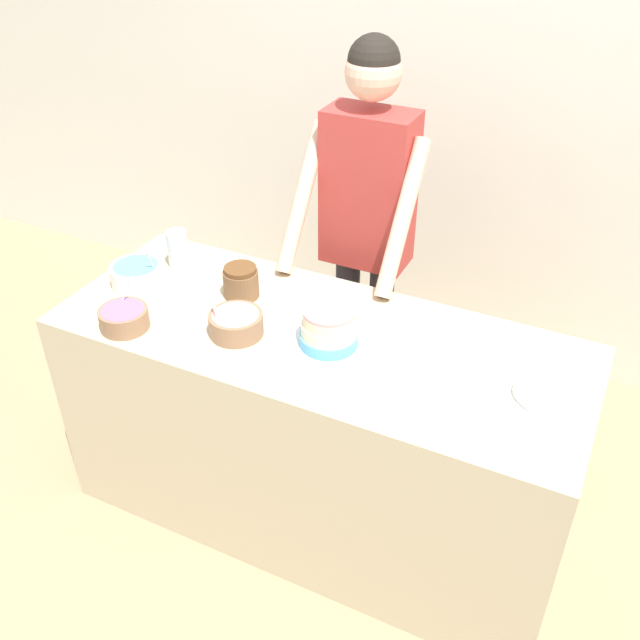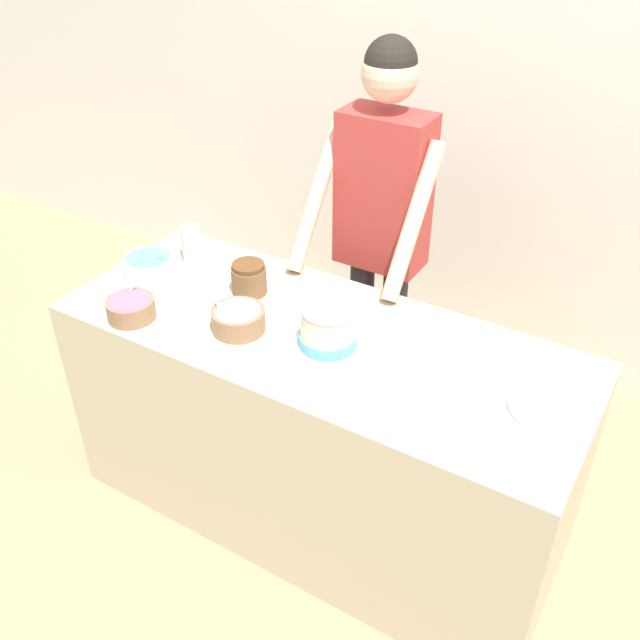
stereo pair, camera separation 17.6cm
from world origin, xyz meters
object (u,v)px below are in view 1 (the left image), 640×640
Objects in this scene: frosting_bowl_blue at (137,275)px; drinking_glass at (178,249)px; cake at (329,332)px; frosting_bowl_pink at (236,323)px; person_baker at (367,207)px; frosting_bowl_purple at (124,318)px; stoneware_jar at (241,282)px; ceramic_plate at (548,395)px.

drinking_glass is at bearing 73.06° from frosting_bowl_blue.
drinking_glass is (0.06, 0.19, 0.03)m from frosting_bowl_blue.
cake is 1.89× the size of frosting_bowl_pink.
person_baker is 0.77m from frosting_bowl_pink.
frosting_bowl_blue is at bearing 118.61° from frosting_bowl_purple.
drinking_glass is at bearing 163.58° from cake.
frosting_bowl_purple is at bearing -126.12° from stoneware_jar.
person_baker is 11.35× the size of drinking_glass.
ceramic_plate is (0.86, -0.61, -0.18)m from person_baker.
ceramic_plate is at bearing -6.39° from drinking_glass.
stoneware_jar is at bearing 15.57° from frosting_bowl_blue.
frosting_bowl_blue is 1.06× the size of frosting_bowl_pink.
ceramic_plate is (0.71, 0.06, -0.05)m from cake.
drinking_glass is (-0.44, 0.29, 0.03)m from frosting_bowl_pink.
frosting_bowl_pink reaches higher than ceramic_plate.
person_baker is 1.04m from frosting_bowl_purple.
frosting_bowl_blue reaches higher than stoneware_jar.
frosting_bowl_blue is at bearing -179.12° from ceramic_plate.
cake is at bearing -77.29° from person_baker.
cake is 1.67× the size of ceramic_plate.
frosting_bowl_pink reaches higher than frosting_bowl_purple.
stoneware_jar is at bearing 175.69° from ceramic_plate.
stoneware_jar is at bearing -13.33° from drinking_glass.
stoneware_jar reaches higher than ceramic_plate.
frosting_bowl_pink reaches higher than drinking_glass.
cake is 0.71m from ceramic_plate.
stoneware_jar is (-0.42, 0.14, 0.00)m from cake.
frosting_bowl_blue is 0.51m from frosting_bowl_pink.
frosting_bowl_pink is at bearing -167.19° from cake.
frosting_bowl_pink is at bearing -102.41° from person_baker.
frosting_bowl_purple is (-0.68, -0.21, -0.02)m from cake.
person_baker is 8.24× the size of ceramic_plate.
cake is at bearing -175.24° from ceramic_plate.
ceramic_plate is at bearing -4.31° from stoneware_jar.
frosting_bowl_blue is (-0.66, -0.63, -0.14)m from person_baker.
frosting_bowl_purple is 0.28m from frosting_bowl_blue.
cake is 0.32m from frosting_bowl_pink.
frosting_bowl_pink is (-0.16, -0.74, -0.15)m from person_baker.
person_baker is at bearing 144.60° from ceramic_plate.
cake is 2.07× the size of frosting_bowl_purple.
stoneware_jar is at bearing -117.44° from person_baker.
frosting_bowl_purple is 0.44m from drinking_glass.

